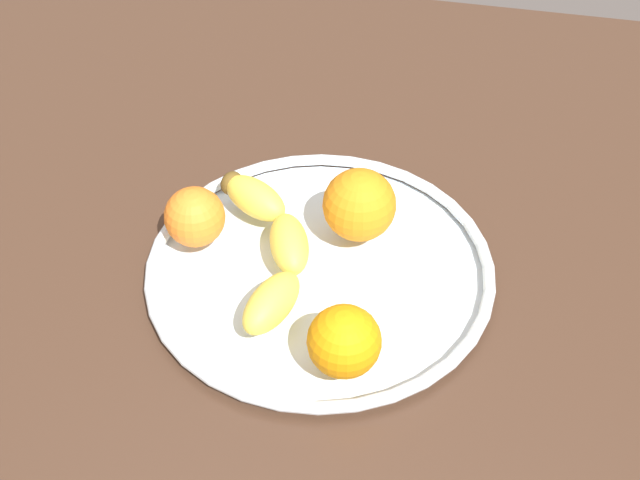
{
  "coord_description": "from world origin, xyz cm",
  "views": [
    {
      "loc": [
        -55.99,
        -11.76,
        61.09
      ],
      "look_at": [
        0.0,
        0.0,
        4.8
      ],
      "focal_mm": 47.47,
      "sensor_mm": 36.0,
      "label": 1
    }
  ],
  "objects_px": {
    "orange_back_right": "(344,341)",
    "banana": "(270,243)",
    "fruit_bowl": "(320,268)",
    "orange_center": "(195,217)",
    "orange_back_left": "(359,205)"
  },
  "relations": [
    {
      "from": "banana",
      "to": "orange_back_right",
      "type": "height_order",
      "value": "orange_back_right"
    },
    {
      "from": "orange_back_right",
      "to": "banana",
      "type": "bearing_deg",
      "value": 39.56
    },
    {
      "from": "fruit_bowl",
      "to": "orange_center",
      "type": "height_order",
      "value": "orange_center"
    },
    {
      "from": "orange_back_left",
      "to": "orange_center",
      "type": "xyz_separation_m",
      "value": [
        -0.04,
        0.16,
        -0.01
      ]
    },
    {
      "from": "fruit_bowl",
      "to": "banana",
      "type": "xyz_separation_m",
      "value": [
        -0.0,
        0.05,
        0.03
      ]
    },
    {
      "from": "banana",
      "to": "orange_center",
      "type": "bearing_deg",
      "value": 62.24
    },
    {
      "from": "fruit_bowl",
      "to": "orange_center",
      "type": "xyz_separation_m",
      "value": [
        0.01,
        0.13,
        0.04
      ]
    },
    {
      "from": "orange_center",
      "to": "orange_back_right",
      "type": "relative_size",
      "value": 0.94
    },
    {
      "from": "banana",
      "to": "orange_back_right",
      "type": "relative_size",
      "value": 3.31
    },
    {
      "from": "banana",
      "to": "orange_back_left",
      "type": "bearing_deg",
      "value": -76.57
    },
    {
      "from": "fruit_bowl",
      "to": "orange_center",
      "type": "bearing_deg",
      "value": 87.14
    },
    {
      "from": "fruit_bowl",
      "to": "banana",
      "type": "height_order",
      "value": "banana"
    },
    {
      "from": "orange_center",
      "to": "orange_back_right",
      "type": "distance_m",
      "value": 0.21
    },
    {
      "from": "banana",
      "to": "orange_center",
      "type": "distance_m",
      "value": 0.08
    },
    {
      "from": "fruit_bowl",
      "to": "orange_center",
      "type": "relative_size",
      "value": 5.68
    }
  ]
}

